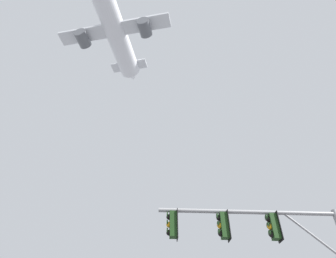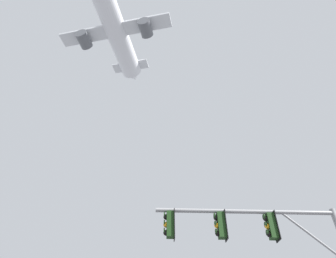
{
  "view_description": "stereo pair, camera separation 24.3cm",
  "coord_description": "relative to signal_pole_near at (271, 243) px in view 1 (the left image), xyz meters",
  "views": [
    {
      "loc": [
        0.41,
        -3.75,
        1.31
      ],
      "look_at": [
        0.14,
        13.86,
        15.46
      ],
      "focal_mm": 30.77,
      "sensor_mm": 36.0,
      "label": 1
    },
    {
      "loc": [
        0.65,
        -3.74,
        1.31
      ],
      "look_at": [
        0.14,
        13.86,
        15.46
      ],
      "focal_mm": 30.77,
      "sensor_mm": 36.0,
      "label": 2
    }
  ],
  "objects": [
    {
      "name": "signal_pole_near",
      "position": [
        0.0,
        0.0,
        0.0
      ],
      "size": [
        6.68,
        0.76,
        5.7
      ],
      "color": "gray",
      "rests_on": "ground"
    },
    {
      "name": "airplane",
      "position": [
        -13.7,
        18.08,
        43.66
      ],
      "size": [
        20.7,
        26.79,
        7.3
      ],
      "color": "white"
    }
  ]
}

